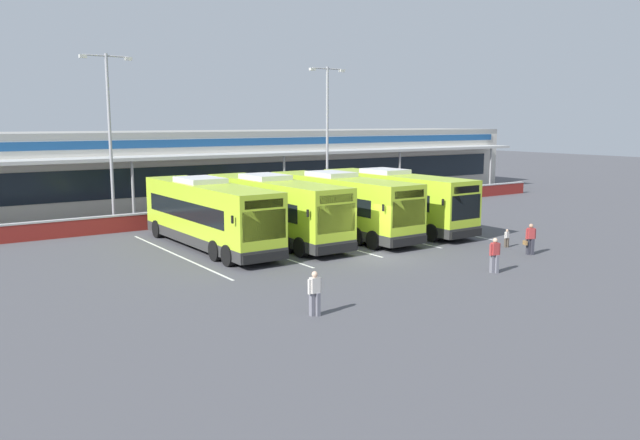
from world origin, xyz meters
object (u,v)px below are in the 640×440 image
Objects in this scene: coach_bus_left_centre at (274,210)px; lamp_post_centre at (327,128)px; coach_bus_leftmost at (209,215)px; pedestrian_with_handbag at (530,238)px; pedestrian_in_dark_coat at (315,292)px; pedestrian_near_bin at (495,254)px; coach_bus_centre at (340,206)px; lamp_post_west at (110,130)px; pedestrian_child at (507,238)px; coach_bus_right_centre at (394,201)px.

lamp_post_centre reaches higher than coach_bus_left_centre.
coach_bus_leftmost reaches higher than pedestrian_with_handbag.
pedestrian_in_dark_coat is 1.00× the size of pedestrian_near_bin.
coach_bus_centre is (8.23, -0.84, 0.00)m from coach_bus_leftmost.
coach_bus_centre is at bearing 89.87° from pedestrian_near_bin.
lamp_post_west is at bearing 126.39° from pedestrian_with_handbag.
pedestrian_near_bin is 0.15× the size of lamp_post_west.
coach_bus_leftmost is 17.01m from pedestrian_with_handbag.
pedestrian_child is (9.52, -8.84, -1.24)m from coach_bus_left_centre.
lamp_post_west is at bearing 90.41° from pedestrian_in_dark_coat.
coach_bus_right_centre reaches higher than pedestrian_child.
coach_bus_left_centre is (3.95, -0.26, 0.00)m from coach_bus_leftmost.
lamp_post_west reaches higher than pedestrian_with_handbag.
lamp_post_west is at bearing 130.20° from pedestrian_child.
pedestrian_in_dark_coat is (-15.01, -2.39, 0.02)m from pedestrian_with_handbag.
lamp_post_west reaches higher than pedestrian_child.
coach_bus_right_centre reaches higher than pedestrian_in_dark_coat.
pedestrian_child is at bearing 15.56° from pedestrian_in_dark_coat.
lamp_post_west reaches higher than pedestrian_near_bin.
pedestrian_with_handbag is (12.89, -11.05, -0.93)m from coach_bus_leftmost.
coach_bus_centre is 9.86m from pedestrian_child.
pedestrian_child is at bearing 34.45° from pedestrian_near_bin.
pedestrian_with_handbag is 15.20m from pedestrian_in_dark_coat.
lamp_post_west is at bearing 115.25° from pedestrian_near_bin.
pedestrian_near_bin is (10.33, 0.73, 0.00)m from pedestrian_in_dark_coat.
coach_bus_left_centre is 1.00× the size of coach_bus_centre.
lamp_post_centre reaches higher than pedestrian_near_bin.
pedestrian_child is at bearing -34.05° from coach_bus_leftmost.
coach_bus_centre is 11.90m from pedestrian_near_bin.
coach_bus_left_centre is 14.54m from pedestrian_in_dark_coat.
coach_bus_leftmost is 1.00× the size of coach_bus_right_centre.
pedestrian_near_bin is at bearing -109.79° from coach_bus_right_centre.
coach_bus_leftmost is 18.14m from lamp_post_centre.
pedestrian_child is 19.69m from lamp_post_centre.
coach_bus_leftmost reaches higher than pedestrian_in_dark_coat.
lamp_post_west is 1.00× the size of lamp_post_centre.
coach_bus_leftmost is 7.51× the size of pedestrian_near_bin.
coach_bus_centre is 12.12× the size of pedestrian_child.
lamp_post_centre is at bearing 86.37° from pedestrian_child.
lamp_post_west is at bearing 144.54° from coach_bus_right_centre.
pedestrian_child is 25.08m from lamp_post_west.
pedestrian_with_handbag is 4.97m from pedestrian_near_bin.
coach_bus_centre is 11.26m from pedestrian_with_handbag.
coach_bus_leftmost is 16.30m from pedestrian_child.
pedestrian_in_dark_coat is 0.15× the size of lamp_post_west.
coach_bus_centre is (4.29, -0.58, 0.00)m from coach_bus_left_centre.
pedestrian_with_handbag is at bearing -106.43° from pedestrian_child.
pedestrian_child is at bearing -42.88° from coach_bus_left_centre.
lamp_post_centre is at bearing 58.62° from coach_bus_centre.
pedestrian_with_handbag is at bearing -53.61° from lamp_post_west.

